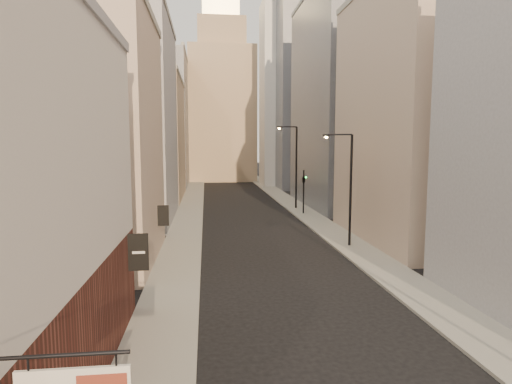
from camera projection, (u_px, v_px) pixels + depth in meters
name	position (u px, v px, depth m)	size (l,w,h in m)	color
sidewalk_left	(192.00, 202.00, 57.91)	(3.00, 140.00, 0.15)	#9A998C
sidewalk_right	(287.00, 200.00, 59.41)	(3.00, 140.00, 0.15)	#9A998C
left_bldg_beige	(91.00, 142.00, 27.77)	(8.00, 12.00, 16.00)	tan
left_bldg_grey	(132.00, 123.00, 43.34)	(8.00, 16.00, 20.00)	gray
left_bldg_tan	(154.00, 140.00, 61.27)	(8.00, 18.00, 17.00)	tan
left_bldg_wingrid	(166.00, 122.00, 80.62)	(8.00, 20.00, 24.00)	gray
right_bldg_beige	(413.00, 117.00, 34.27)	(8.00, 16.00, 20.00)	tan
right_bldg_wingrid	(338.00, 103.00, 53.67)	(8.00, 20.00, 26.00)	gray
highrise	(325.00, 49.00, 80.59)	(21.00, 23.00, 51.20)	gray
clock_tower	(222.00, 99.00, 93.11)	(14.00, 14.00, 44.90)	tan
white_tower	(283.00, 87.00, 80.45)	(8.00, 8.00, 41.50)	silver
streetlamp_mid	(348.00, 183.00, 32.35)	(2.14, 1.03, 8.64)	black
streetlamp_far	(294.00, 162.00, 51.27)	(2.60, 0.67, 9.98)	black
traffic_light_right	(304.00, 181.00, 47.56)	(0.71, 0.71, 5.00)	black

